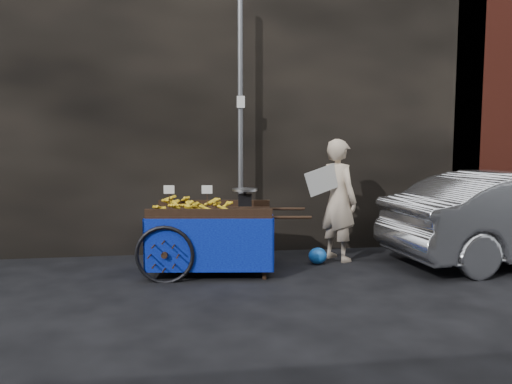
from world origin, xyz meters
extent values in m
plane|color=black|center=(0.00, 0.00, 0.00)|extent=(80.00, 80.00, 0.00)
cube|color=black|center=(-1.00, 2.60, 2.50)|extent=(11.00, 2.00, 5.00)
cube|color=#591E14|center=(5.50, 2.60, 2.50)|extent=(3.00, 2.00, 5.00)
cylinder|color=slate|center=(0.30, 1.30, 2.00)|extent=(0.08, 0.08, 4.00)
cube|color=white|center=(0.30, 1.25, 2.40)|extent=(0.12, 0.02, 0.18)
cube|color=black|center=(-0.20, 0.44, 0.82)|extent=(1.76, 1.23, 0.06)
cube|color=black|center=(-0.14, 0.92, 0.89)|extent=(1.63, 0.26, 0.10)
cube|color=black|center=(-0.27, -0.03, 0.89)|extent=(1.63, 0.26, 0.10)
cube|color=black|center=(0.45, -0.06, 0.41)|extent=(0.06, 0.06, 0.82)
cube|color=black|center=(0.56, 0.75, 0.41)|extent=(0.06, 0.06, 0.82)
cylinder|color=black|center=(0.81, -0.11, 0.82)|extent=(0.51, 0.11, 0.04)
cylinder|color=black|center=(0.92, 0.71, 0.82)|extent=(0.51, 0.11, 0.04)
torus|color=black|center=(-0.84, -0.03, 0.36)|extent=(0.77, 0.15, 0.77)
torus|color=black|center=(-0.69, 1.07, 0.36)|extent=(0.77, 0.15, 0.77)
cylinder|color=black|center=(-0.76, 0.52, 0.36)|extent=(0.20, 1.14, 0.05)
cube|color=#070984|center=(-0.27, -0.07, 0.47)|extent=(1.67, 0.25, 0.70)
cube|color=#070984|center=(-0.13, 0.96, 0.47)|extent=(1.67, 0.25, 0.70)
cube|color=#070984|center=(-1.03, 0.56, 0.47)|extent=(0.16, 1.06, 0.70)
cube|color=#070984|center=(0.62, 0.33, 0.47)|extent=(0.16, 1.06, 0.70)
cube|color=black|center=(0.26, 0.43, 0.99)|extent=(0.20, 0.17, 0.16)
cylinder|color=silver|center=(0.26, 0.43, 1.14)|extent=(0.39, 0.39, 0.03)
cube|color=white|center=(-0.78, 0.41, 1.16)|extent=(0.14, 0.03, 0.11)
cube|color=white|center=(-0.27, 0.34, 1.16)|extent=(0.14, 0.03, 0.11)
imported|color=#BDA88D|center=(1.73, 0.84, 0.92)|extent=(0.70, 0.80, 1.84)
cube|color=#BABAB3|center=(1.45, 0.71, 1.24)|extent=(0.58, 0.10, 0.50)
ellipsoid|color=blue|center=(1.36, 0.62, 0.12)|extent=(0.27, 0.22, 0.25)
camera|label=1|loc=(-0.59, -6.38, 1.81)|focal=35.00mm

